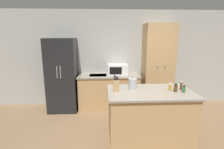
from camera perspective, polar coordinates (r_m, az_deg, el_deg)
The scene contains 13 objects.
wall_back at distance 4.93m, azimuth 4.97°, elevation 5.25°, with size 7.20×0.06×2.60m.
refrigerator at distance 4.68m, azimuth -15.83°, elevation -0.13°, with size 0.73×0.73×1.86m.
back_counter at distance 4.74m, azimuth -0.99°, elevation -5.47°, with size 1.63×0.65×0.91m.
pantry_cabinet at distance 4.82m, azimuth 14.66°, elevation 2.48°, with size 0.76×0.60×2.23m.
kitchen_island at distance 3.47m, azimuth 11.96°, elevation -12.53°, with size 1.56×0.97×0.92m.
microwave at distance 4.70m, azimuth 1.81°, elevation 1.71°, with size 0.53×0.39×0.27m.
knife_block at distance 3.19m, azimuth 1.35°, elevation -3.60°, with size 0.11×0.07×0.31m.
spice_bottle_tall_dark at distance 3.39m, azimuth 22.43°, elevation -4.45°, with size 0.06×0.06×0.13m.
spice_bottle_short_red at distance 3.37m, azimuth 20.06°, elevation -4.18°, with size 0.06×0.06×0.15m.
spice_bottle_amber_oil at distance 3.42m, azimuth 18.44°, elevation -3.88°, with size 0.05×0.05×0.14m.
spice_bottle_green_herb at distance 3.45m, azimuth 20.12°, elevation -4.19°, with size 0.06×0.06×0.10m.
spice_bottle_pale_salt at distance 3.52m, azimuth 21.65°, elevation -3.42°, with size 0.04×0.04×0.17m.
kettle at distance 3.34m, azimuth 6.74°, elevation -3.04°, with size 0.16×0.16×0.23m.
Camera 1 is at (-0.67, -2.51, 1.92)m, focal length 28.00 mm.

